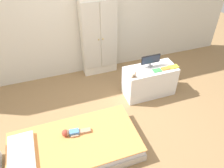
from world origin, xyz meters
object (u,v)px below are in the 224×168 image
tv_stand (149,81)px  book_green (157,70)px  book_yellow (174,67)px  tv_monitor (151,60)px  doll (71,133)px  book_orange (166,68)px  bed (75,147)px  wardrobe (99,36)px  rocking_horse_toy (134,75)px

tv_stand → book_green: bearing=-54.2°
tv_stand → book_yellow: size_ratio=5.68×
tv_monitor → doll: bearing=-154.3°
book_orange → book_yellow: size_ratio=0.93×
bed → book_yellow: bearing=20.5°
bed → book_green: size_ratio=11.74×
tv_stand → book_yellow: (0.38, -0.09, 0.28)m
tv_monitor → book_yellow: 0.42m
wardrobe → tv_stand: 1.25m
tv_stand → tv_monitor: tv_monitor is taller
doll → bed: bearing=-83.8°
wardrobe → book_green: wardrobe is taller
book_green → bed: bearing=-155.8°
tv_stand → book_yellow: book_yellow is taller
tv_stand → book_orange: size_ratio=6.11×
bed → wardrobe: size_ratio=1.11×
book_green → wardrobe: bearing=123.1°
bed → book_yellow: size_ratio=11.06×
bed → book_green: (1.57, 0.71, 0.43)m
book_green → book_orange: 0.16m
bed → book_orange: book_orange is taller
wardrobe → rocking_horse_toy: (0.25, -1.09, -0.20)m
wardrobe → tv_monitor: wardrobe is taller
bed → rocking_horse_toy: 1.40m
rocking_horse_toy → book_yellow: 0.75m
bed → tv_monitor: tv_monitor is taller
book_yellow → book_green: bearing=180.0°
bed → wardrobe: (0.89, 1.75, 0.67)m
wardrobe → book_orange: bearing=-51.2°
tv_monitor → book_yellow: size_ratio=2.18×
bed → book_green: 1.78m
wardrobe → rocking_horse_toy: bearing=-76.9°
doll → book_orange: bearing=18.3°
bed → tv_monitor: bearing=29.7°
tv_monitor → wardrobe: bearing=125.6°
doll → book_yellow: book_yellow is taller
tv_stand → doll: bearing=-156.2°
wardrobe → book_green: bearing=-56.9°
book_yellow → wardrobe: bearing=133.6°
rocking_horse_toy → book_green: (0.43, 0.04, -0.04)m
doll → wardrobe: wardrobe is taller
tv_monitor → book_yellow: bearing=-23.8°
rocking_horse_toy → book_green: bearing=5.5°
book_yellow → tv_stand: bearing=166.5°
book_green → tv_monitor: bearing=107.2°
book_yellow → rocking_horse_toy: bearing=-176.8°
doll → tv_stand: (1.52, 0.67, 0.01)m
tv_monitor → bed: bearing=-150.3°
wardrobe → book_green: size_ratio=10.60×
doll → book_orange: (1.74, 0.58, 0.28)m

